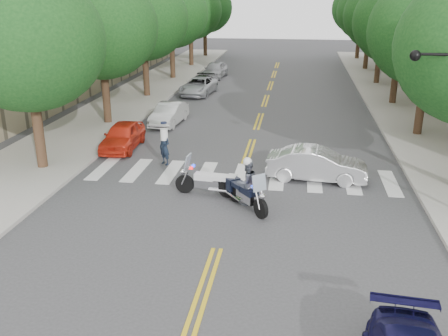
% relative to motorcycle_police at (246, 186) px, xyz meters
% --- Properties ---
extents(ground, '(140.00, 140.00, 0.00)m').
position_rel_motorcycle_police_xyz_m(ground, '(-0.55, -3.15, -0.88)').
color(ground, '#38383A').
rests_on(ground, ground).
extents(sidewalk_left, '(5.00, 60.00, 0.15)m').
position_rel_motorcycle_police_xyz_m(sidewalk_left, '(-10.05, 18.85, -0.80)').
color(sidewalk_left, '#9E9991').
rests_on(sidewalk_left, ground).
extents(sidewalk_right, '(5.00, 60.00, 0.15)m').
position_rel_motorcycle_police_xyz_m(sidewalk_right, '(8.95, 18.85, -0.80)').
color(sidewalk_right, '#9E9991').
rests_on(sidewalk_right, ground).
extents(tree_l_0, '(6.40, 6.40, 8.45)m').
position_rel_motorcycle_police_xyz_m(tree_l_0, '(-9.35, 2.85, 4.68)').
color(tree_l_0, '#382316').
rests_on(tree_l_0, ground).
extents(tree_l_1, '(6.40, 6.40, 8.45)m').
position_rel_motorcycle_police_xyz_m(tree_l_1, '(-9.35, 10.85, 4.68)').
color(tree_l_1, '#382316').
rests_on(tree_l_1, ground).
extents(tree_l_2, '(6.40, 6.40, 8.45)m').
position_rel_motorcycle_police_xyz_m(tree_l_2, '(-9.35, 18.85, 4.68)').
color(tree_l_2, '#382316').
rests_on(tree_l_2, ground).
extents(tree_l_3, '(6.40, 6.40, 8.45)m').
position_rel_motorcycle_police_xyz_m(tree_l_3, '(-9.35, 26.85, 4.68)').
color(tree_l_3, '#382316').
rests_on(tree_l_3, ground).
extents(tree_l_4, '(6.40, 6.40, 8.45)m').
position_rel_motorcycle_police_xyz_m(tree_l_4, '(-9.35, 34.85, 4.68)').
color(tree_l_4, '#382316').
rests_on(tree_l_4, ground).
extents(tree_l_5, '(6.40, 6.40, 8.45)m').
position_rel_motorcycle_police_xyz_m(tree_l_5, '(-9.35, 42.85, 4.68)').
color(tree_l_5, '#382316').
rests_on(tree_l_5, ground).
extents(tree_r_1, '(6.40, 6.40, 8.45)m').
position_rel_motorcycle_police_xyz_m(tree_r_1, '(8.25, 10.85, 4.68)').
color(tree_r_1, '#382316').
rests_on(tree_r_1, ground).
extents(tree_r_2, '(6.40, 6.40, 8.45)m').
position_rel_motorcycle_police_xyz_m(tree_r_2, '(8.25, 18.85, 4.68)').
color(tree_r_2, '#382316').
rests_on(tree_r_2, ground).
extents(tree_r_3, '(6.40, 6.40, 8.45)m').
position_rel_motorcycle_police_xyz_m(tree_r_3, '(8.25, 26.85, 4.68)').
color(tree_r_3, '#382316').
rests_on(tree_r_3, ground).
extents(tree_r_4, '(6.40, 6.40, 8.45)m').
position_rel_motorcycle_police_xyz_m(tree_r_4, '(8.25, 34.85, 4.68)').
color(tree_r_4, '#382316').
rests_on(tree_r_4, ground).
extents(tree_r_5, '(6.40, 6.40, 8.45)m').
position_rel_motorcycle_police_xyz_m(tree_r_5, '(8.25, 42.85, 4.68)').
color(tree_r_5, '#382316').
rests_on(tree_r_5, ground).
extents(motorcycle_police, '(1.73, 2.06, 1.98)m').
position_rel_motorcycle_police_xyz_m(motorcycle_police, '(0.00, 0.00, 0.00)').
color(motorcycle_police, black).
rests_on(motorcycle_police, ground).
extents(motorcycle_parked, '(2.48, 0.73, 1.60)m').
position_rel_motorcycle_police_xyz_m(motorcycle_parked, '(-1.44, 1.01, -0.32)').
color(motorcycle_parked, black).
rests_on(motorcycle_parked, ground).
extents(officer_standing, '(0.70, 0.64, 1.60)m').
position_rel_motorcycle_police_xyz_m(officer_standing, '(-4.16, 4.33, -0.08)').
color(officer_standing, black).
rests_on(officer_standing, ground).
extents(convertible, '(4.26, 1.82, 1.36)m').
position_rel_motorcycle_police_xyz_m(convertible, '(2.61, 3.32, -0.20)').
color(convertible, silver).
rests_on(convertible, ground).
extents(parked_car_a, '(1.71, 3.94, 1.32)m').
position_rel_motorcycle_police_xyz_m(parked_car_a, '(-6.85, 6.35, -0.22)').
color(parked_car_a, red).
rests_on(parked_car_a, ground).
extents(parked_car_b, '(1.64, 3.93, 1.26)m').
position_rel_motorcycle_police_xyz_m(parked_car_b, '(-5.75, 11.35, -0.25)').
color(parked_car_b, silver).
rests_on(parked_car_b, ground).
extents(parked_car_c, '(2.56, 4.75, 1.27)m').
position_rel_motorcycle_police_xyz_m(parked_car_c, '(-5.75, 20.35, -0.24)').
color(parked_car_c, '#ABADB3').
rests_on(parked_car_c, ground).
extents(parked_car_d, '(1.79, 4.23, 1.22)m').
position_rel_motorcycle_police_xyz_m(parked_car_d, '(-5.75, 21.35, -0.27)').
color(parked_car_d, black).
rests_on(parked_car_d, ground).
extents(parked_car_e, '(2.00, 4.36, 1.45)m').
position_rel_motorcycle_police_xyz_m(parked_car_e, '(-5.75, 28.04, -0.15)').
color(parked_car_e, '#95959A').
rests_on(parked_car_e, ground).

